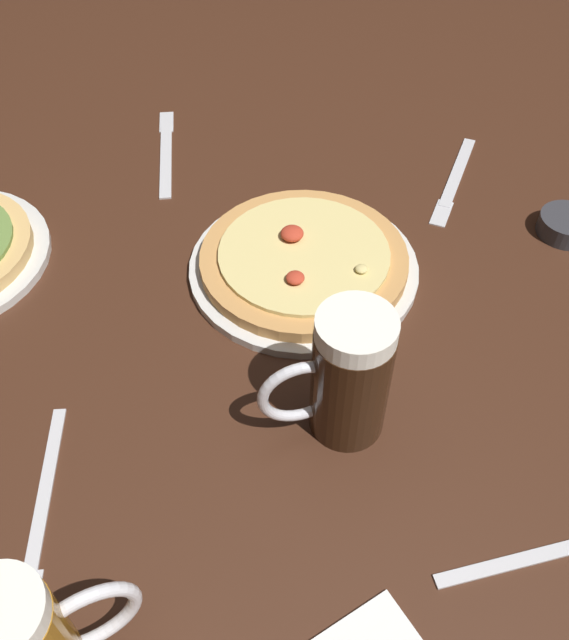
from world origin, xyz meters
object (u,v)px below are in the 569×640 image
(fork_left, at_px, (42,508))
(knife_spare, at_px, (454,180))
(fork_spare, at_px, (550,552))
(ramekin_sauce, at_px, (566,225))
(knife_right, at_px, (166,151))
(pizza_plate_far, at_px, (304,262))
(beer_mug_dark, at_px, (347,377))

(fork_left, distance_m, knife_spare, 0.75)
(fork_spare, bearing_deg, fork_left, 143.14)
(fork_left, bearing_deg, ramekin_sauce, 1.87)
(knife_right, bearing_deg, knife_spare, -41.15)
(pizza_plate_far, relative_size, fork_left, 1.46)
(beer_mug_dark, height_order, fork_left, beer_mug_dark)
(knife_right, height_order, fork_spare, same)
(pizza_plate_far, xyz_separation_m, fork_left, (-0.42, -0.15, -0.01))
(fork_spare, bearing_deg, beer_mug_dark, 110.15)
(knife_right, bearing_deg, fork_left, -126.61)
(beer_mug_dark, height_order, knife_right, beer_mug_dark)
(ramekin_sauce, bearing_deg, pizza_plate_far, 160.33)
(pizza_plate_far, relative_size, knife_right, 1.37)
(beer_mug_dark, relative_size, fork_spare, 0.76)
(pizza_plate_far, relative_size, knife_spare, 1.55)
(beer_mug_dark, xyz_separation_m, fork_spare, (0.09, -0.23, -0.08))
(beer_mug_dark, relative_size, knife_right, 0.75)
(fork_left, bearing_deg, knife_spare, 15.46)
(knife_right, bearing_deg, fork_spare, -87.68)
(knife_spare, bearing_deg, beer_mug_dark, -145.73)
(fork_left, distance_m, fork_spare, 0.51)
(pizza_plate_far, bearing_deg, knife_spare, 8.44)
(beer_mug_dark, relative_size, fork_left, 0.79)
(ramekin_sauce, distance_m, knife_right, 0.63)
(pizza_plate_far, bearing_deg, fork_spare, -91.10)
(beer_mug_dark, xyz_separation_m, knife_right, (0.05, 0.58, -0.08))
(fork_left, xyz_separation_m, fork_spare, (0.41, -0.31, -0.00))
(knife_spare, bearing_deg, knife_right, 138.85)
(ramekin_sauce, relative_size, knife_right, 0.35)
(beer_mug_dark, bearing_deg, fork_spare, -69.85)
(ramekin_sauce, bearing_deg, fork_spare, -138.18)
(beer_mug_dark, bearing_deg, fork_left, 167.21)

